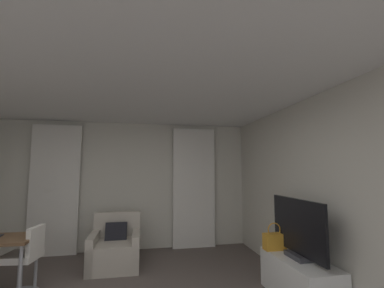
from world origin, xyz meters
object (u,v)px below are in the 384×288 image
armchair (115,249)px  desk_chair (24,265)px  tv_console (299,280)px  tv_flatscreen (298,230)px  handbag_primary (274,241)px

armchair → desk_chair: size_ratio=0.97×
desk_chair → tv_console: (3.42, -0.77, -0.14)m
tv_flatscreen → desk_chair: bearing=167.2°
handbag_primary → tv_flatscreen: bearing=-72.6°
handbag_primary → tv_console: bearing=-72.5°
armchair → tv_flatscreen: tv_flatscreen is taller
armchair → tv_console: size_ratio=0.77×
armchair → tv_flatscreen: bearing=-34.5°
tv_flatscreen → tv_console: bearing=90.0°
armchair → handbag_primary: size_ratio=2.33×
tv_console → tv_flatscreen: 0.61m
desk_chair → armchair: bearing=38.7°
armchair → tv_console: 2.87m
tv_console → tv_flatscreen: (0.00, -0.00, 0.61)m
armchair → tv_flatscreen: (2.37, -1.62, 0.58)m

